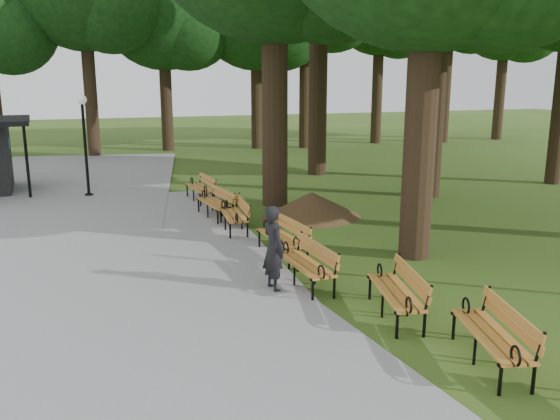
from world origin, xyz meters
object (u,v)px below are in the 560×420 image
object	(u,v)px
bench_1	(491,336)
bench_3	(305,264)
lamp_post	(84,125)
bench_6	(215,203)
person	(274,249)
bench_4	(282,238)
bench_5	(233,215)
bench_2	(396,292)
dirt_mound	(312,205)
bench_7	(200,188)

from	to	relation	value
bench_1	bench_3	distance (m)	4.03
lamp_post	bench_6	xyz separation A→B (m)	(3.40, -4.43, -1.99)
person	bench_4	bearing A→B (deg)	-32.90
person	bench_5	bearing A→B (deg)	-13.97
lamp_post	bench_5	xyz separation A→B (m)	(3.55, -5.97, -1.99)
bench_3	bench_2	bearing A→B (deg)	22.05
person	bench_2	world-z (taller)	person
lamp_post	bench_1	size ratio (longest dim) A/B	1.80
bench_6	bench_3	bearing A→B (deg)	-3.25
lamp_post	bench_6	bearing A→B (deg)	-52.51
lamp_post	dirt_mound	world-z (taller)	lamp_post
dirt_mound	bench_6	xyz separation A→B (m)	(-2.67, 0.79, 0.06)
dirt_mound	bench_7	bearing A→B (deg)	129.67
bench_1	bench_2	world-z (taller)	same
bench_1	bench_7	distance (m)	12.28
bench_4	bench_6	xyz separation A→B (m)	(-0.64, 4.08, 0.00)
dirt_mound	bench_7	size ratio (longest dim) A/B	1.31
lamp_post	bench_3	xyz separation A→B (m)	(3.85, -10.40, -1.99)
lamp_post	bench_3	bearing A→B (deg)	-69.68
person	bench_7	world-z (taller)	person
bench_5	bench_6	size ratio (longest dim) A/B	1.00
person	bench_3	distance (m)	0.76
bench_3	bench_5	distance (m)	4.44
bench_1	bench_4	world-z (taller)	same
bench_1	bench_5	xyz separation A→B (m)	(-1.64, 8.23, 0.00)
bench_1	bench_5	bearing A→B (deg)	-153.97
bench_5	person	bearing A→B (deg)	0.48
bench_6	bench_7	bearing A→B (deg)	171.46
lamp_post	dirt_mound	xyz separation A→B (m)	(6.07, -5.22, -2.06)
bench_6	bench_1	bearing A→B (deg)	2.83
bench_2	bench_5	xyz separation A→B (m)	(-1.21, 6.33, 0.00)
dirt_mound	bench_3	bearing A→B (deg)	-113.19
bench_1	bench_4	bearing A→B (deg)	-153.73
dirt_mound	bench_3	xyz separation A→B (m)	(-2.22, -5.18, 0.06)
lamp_post	bench_3	world-z (taller)	lamp_post
dirt_mound	bench_4	size ratio (longest dim) A/B	1.31
dirt_mound	bench_1	bearing A→B (deg)	-95.56
dirt_mound	bench_6	world-z (taller)	bench_6
dirt_mound	bench_7	world-z (taller)	bench_7
bench_4	bench_7	xyz separation A→B (m)	(-0.60, 6.47, 0.00)
bench_3	bench_7	size ratio (longest dim) A/B	1.00
bench_3	bench_7	world-z (taller)	same
lamp_post	bench_7	size ratio (longest dim) A/B	1.80
person	lamp_post	distance (m)	11.04
dirt_mound	lamp_post	bearing A→B (deg)	139.29
lamp_post	bench_4	distance (m)	9.63
dirt_mound	bench_1	xyz separation A→B (m)	(-0.87, -8.98, 0.06)
lamp_post	dirt_mound	distance (m)	8.27
bench_2	bench_3	world-z (taller)	same
bench_3	bench_5	xyz separation A→B (m)	(-0.30, 4.43, 0.00)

